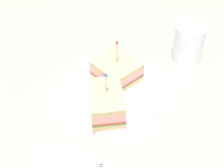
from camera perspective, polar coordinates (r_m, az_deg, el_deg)
name	(u,v)px	position (r cm, az deg, el deg)	size (l,w,h in cm)	color
ground_plane	(112,97)	(78.28, 0.00, -2.18)	(116.05, 116.05, 2.00)	#9E9384
plate	(112,92)	(77.22, 0.00, -1.38)	(25.02, 25.02, 1.04)	white
sandwich_half_front	(117,71)	(78.30, 0.77, 2.27)	(12.79, 12.81, 10.76)	tan
sandwich_half_back	(106,103)	(70.11, -0.99, -3.24)	(11.48, 8.79, 10.83)	tan
drink_glass	(188,44)	(86.95, 12.84, 6.55)	(7.63, 7.63, 9.75)	silver
fork	(85,165)	(65.16, -4.59, -13.51)	(2.95, 12.41, 0.35)	silver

